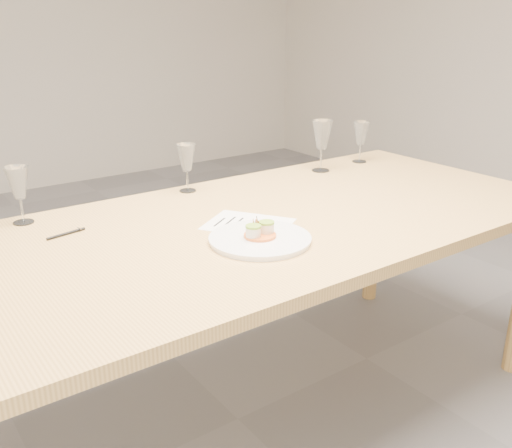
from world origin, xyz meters
TOP-DOWN VIEW (x-y plane):
  - ground at (0.00, 0.00)m, footprint 7.00×7.00m
  - dining_table at (0.00, 0.00)m, footprint 2.40×1.00m
  - dinner_plate at (-0.02, -0.16)m, footprint 0.30×0.30m
  - recipe_sheet at (0.04, -0.02)m, footprint 0.32×0.33m
  - ballpoint_pen at (-0.47, 0.23)m, footprint 0.13×0.04m
  - wine_glass_0 at (-0.54, 0.42)m, footprint 0.07×0.07m
  - wine_glass_1 at (0.07, 0.42)m, footprint 0.07×0.07m
  - wine_glass_2 at (0.69, 0.36)m, footprint 0.09×0.09m
  - wine_glass_3 at (0.94, 0.37)m, footprint 0.07×0.07m

SIDE VIEW (x-z plane):
  - ground at x=0.00m, z-range 0.00..0.00m
  - dining_table at x=0.00m, z-range 0.31..1.06m
  - recipe_sheet at x=0.04m, z-range 0.75..0.75m
  - ballpoint_pen at x=-0.47m, z-range 0.75..0.76m
  - dinner_plate at x=-0.02m, z-range 0.72..0.80m
  - wine_glass_1 at x=0.07m, z-range 0.79..0.97m
  - wine_glass_3 at x=0.94m, z-range 0.79..0.97m
  - wine_glass_0 at x=-0.54m, z-range 0.79..0.97m
  - wine_glass_2 at x=0.69m, z-range 0.79..1.01m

